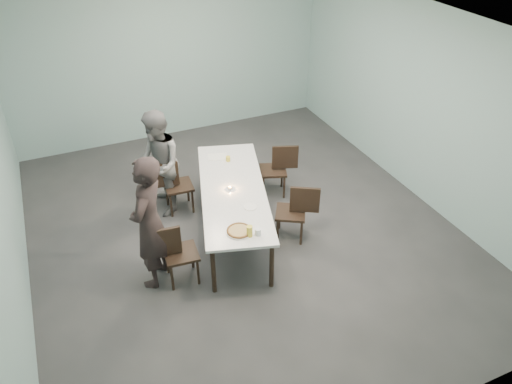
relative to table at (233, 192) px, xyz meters
name	(u,v)px	position (x,y,z in m)	size (l,w,h in m)	color
ground	(242,229)	(0.12, -0.02, -0.69)	(7.00, 7.00, 0.00)	#333335
room_shell	(239,105)	(0.12, -0.02, 1.33)	(6.02, 7.02, 3.01)	#90B5B5
table	(233,192)	(0.00, 0.00, 0.00)	(1.59, 2.75, 0.75)	white
chair_near_left	(174,250)	(-1.07, -0.67, -0.19)	(0.63, 0.45, 0.87)	black
chair_far_left	(173,183)	(-0.65, 0.88, -0.19)	(0.63, 0.45, 0.87)	black
chair_near_right	(296,209)	(0.77, -0.49, -0.19)	(0.64, 0.57, 0.87)	black
chair_far_right	(278,166)	(1.04, 0.67, -0.19)	(0.65, 0.54, 0.87)	black
diner_near	(149,223)	(-1.31, -0.53, 0.22)	(0.67, 0.44, 1.84)	black
diner_far	(158,164)	(-0.82, 0.96, 0.14)	(0.81, 0.63, 1.67)	slate
pizza	(239,231)	(-0.29, -0.94, 0.08)	(0.34, 0.34, 0.04)	white
side_plate	(250,207)	(0.05, -0.50, 0.06)	(0.18, 0.18, 0.01)	white
beer_glass	(250,231)	(-0.20, -1.07, 0.13)	(0.08, 0.08, 0.15)	gold
water_tumbler	(258,232)	(-0.09, -1.08, 0.10)	(0.08, 0.08, 0.09)	silver
tealight	(230,188)	(-0.04, 0.00, 0.08)	(0.06, 0.06, 0.05)	silver
amber_tumbler	(228,159)	(0.22, 0.76, 0.10)	(0.07, 0.07, 0.08)	gold
menu	(217,157)	(0.11, 0.94, 0.06)	(0.30, 0.22, 0.01)	silver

